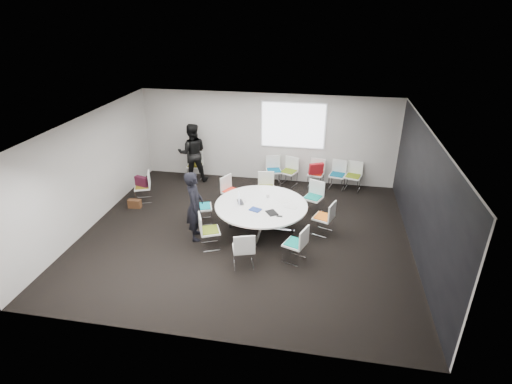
% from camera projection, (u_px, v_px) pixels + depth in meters
% --- Properties ---
extents(room_shell, '(8.08, 7.08, 2.88)m').
position_uv_depth(room_shell, '(249.00, 184.00, 9.38)').
color(room_shell, black).
rests_on(room_shell, ground).
extents(conference_table, '(2.29, 2.29, 0.73)m').
position_uv_depth(conference_table, '(261.00, 211.00, 9.95)').
color(conference_table, silver).
rests_on(conference_table, ground).
extents(projection_screen, '(1.90, 0.03, 1.35)m').
position_uv_depth(projection_screen, '(293.00, 126.00, 12.14)').
color(projection_screen, white).
rests_on(projection_screen, room_shell).
extents(chair_ring_a, '(0.58, 0.59, 0.88)m').
position_uv_depth(chair_ring_a, '(323.00, 223.00, 9.93)').
color(chair_ring_a, silver).
rests_on(chair_ring_a, ground).
extents(chair_ring_b, '(0.60, 0.59, 0.88)m').
position_uv_depth(chair_ring_b, '(313.00, 203.00, 10.93)').
color(chair_ring_b, silver).
rests_on(chair_ring_b, ground).
extents(chair_ring_c, '(0.54, 0.53, 0.88)m').
position_uv_depth(chair_ring_c, '(266.00, 193.00, 11.47)').
color(chair_ring_c, silver).
rests_on(chair_ring_c, ground).
extents(chair_ring_d, '(0.61, 0.61, 0.88)m').
position_uv_depth(chair_ring_d, '(232.00, 197.00, 11.26)').
color(chair_ring_d, silver).
rests_on(chair_ring_d, ground).
extents(chair_ring_e, '(0.58, 0.59, 0.88)m').
position_uv_depth(chair_ring_e, '(203.00, 213.00, 10.43)').
color(chair_ring_e, silver).
rests_on(chair_ring_e, ground).
extents(chair_ring_f, '(0.60, 0.60, 0.88)m').
position_uv_depth(chair_ring_f, '(210.00, 237.00, 9.36)').
color(chair_ring_f, silver).
rests_on(chair_ring_f, ground).
extents(chair_ring_g, '(0.57, 0.57, 0.88)m').
position_uv_depth(chair_ring_g, '(244.00, 255.00, 8.69)').
color(chair_ring_g, silver).
rests_on(chair_ring_g, ground).
extents(chair_ring_h, '(0.58, 0.59, 0.88)m').
position_uv_depth(chair_ring_h, '(295.00, 250.00, 8.87)').
color(chair_ring_h, silver).
rests_on(chair_ring_h, ground).
extents(chair_back_a, '(0.57, 0.56, 0.88)m').
position_uv_depth(chair_back_a, '(274.00, 176.00, 12.64)').
color(chair_back_a, silver).
rests_on(chair_back_a, ground).
extents(chair_back_b, '(0.60, 0.59, 0.88)m').
position_uv_depth(chair_back_b, '(289.00, 177.00, 12.57)').
color(chair_back_b, silver).
rests_on(chair_back_b, ground).
extents(chair_back_c, '(0.54, 0.53, 0.88)m').
position_uv_depth(chair_back_c, '(316.00, 179.00, 12.43)').
color(chair_back_c, silver).
rests_on(chair_back_c, ground).
extents(chair_back_d, '(0.55, 0.54, 0.88)m').
position_uv_depth(chair_back_d, '(337.00, 180.00, 12.33)').
color(chair_back_d, silver).
rests_on(chair_back_d, ground).
extents(chair_back_e, '(0.56, 0.55, 0.88)m').
position_uv_depth(chair_back_e, '(353.00, 182.00, 12.23)').
color(chair_back_e, silver).
rests_on(chair_back_e, ground).
extents(chair_spare_left, '(0.59, 0.59, 0.88)m').
position_uv_depth(chair_spare_left, '(144.00, 192.00, 11.55)').
color(chair_spare_left, silver).
rests_on(chair_spare_left, ground).
extents(chair_person_back, '(0.47, 0.45, 0.88)m').
position_uv_depth(chair_person_back, '(195.00, 170.00, 13.05)').
color(chair_person_back, silver).
rests_on(chair_person_back, ground).
extents(person_main, '(0.55, 0.71, 1.74)m').
position_uv_depth(person_main, '(195.00, 206.00, 9.50)').
color(person_main, black).
rests_on(person_main, ground).
extents(person_back, '(1.09, 0.95, 1.89)m').
position_uv_depth(person_back, '(192.00, 153.00, 12.61)').
color(person_back, black).
rests_on(person_back, ground).
extents(laptop, '(0.31, 0.37, 0.02)m').
position_uv_depth(laptop, '(242.00, 202.00, 9.96)').
color(laptop, '#333338').
rests_on(laptop, conference_table).
extents(laptop_lid, '(0.10, 0.29, 0.22)m').
position_uv_depth(laptop_lid, '(239.00, 198.00, 9.90)').
color(laptop_lid, silver).
rests_on(laptop_lid, conference_table).
extents(notebook_black, '(0.35, 0.37, 0.02)m').
position_uv_depth(notebook_black, '(272.00, 213.00, 9.46)').
color(notebook_black, black).
rests_on(notebook_black, conference_table).
extents(tablet_folio, '(0.32, 0.28, 0.03)m').
position_uv_depth(tablet_folio, '(255.00, 210.00, 9.60)').
color(tablet_folio, navy).
rests_on(tablet_folio, conference_table).
extents(papers_right, '(0.36, 0.36, 0.00)m').
position_uv_depth(papers_right, '(285.00, 201.00, 10.05)').
color(papers_right, white).
rests_on(papers_right, conference_table).
extents(papers_front, '(0.35, 0.29, 0.00)m').
position_uv_depth(papers_front, '(291.00, 207.00, 9.76)').
color(papers_front, silver).
rests_on(papers_front, conference_table).
extents(cup, '(0.08, 0.08, 0.09)m').
position_uv_depth(cup, '(268.00, 196.00, 10.20)').
color(cup, white).
rests_on(cup, conference_table).
extents(phone, '(0.14, 0.07, 0.01)m').
position_uv_depth(phone, '(279.00, 216.00, 9.32)').
color(phone, black).
rests_on(phone, conference_table).
extents(maroon_bag, '(0.42, 0.24, 0.28)m').
position_uv_depth(maroon_bag, '(142.00, 181.00, 11.40)').
color(maroon_bag, '#3F1122').
rests_on(maroon_bag, chair_spare_left).
extents(brown_bag, '(0.37, 0.18, 0.24)m').
position_uv_depth(brown_bag, '(135.00, 204.00, 11.23)').
color(brown_bag, '#4A2B17').
rests_on(brown_bag, ground).
extents(red_jacket, '(0.47, 0.33, 0.36)m').
position_uv_depth(red_jacket, '(316.00, 169.00, 12.05)').
color(red_jacket, maroon).
rests_on(red_jacket, chair_back_c).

